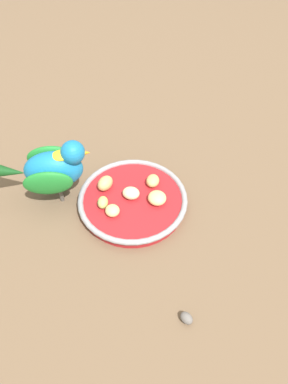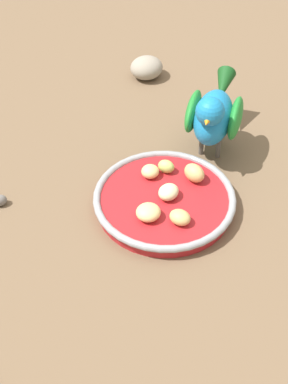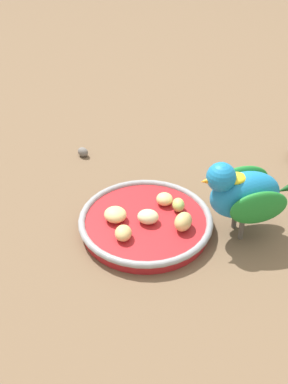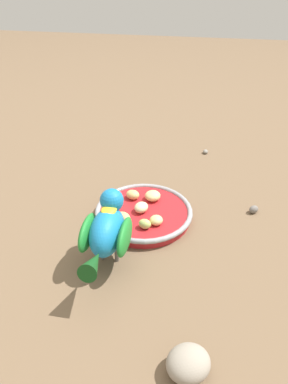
{
  "view_description": "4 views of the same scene",
  "coord_description": "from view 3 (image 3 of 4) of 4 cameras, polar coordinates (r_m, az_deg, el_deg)",
  "views": [
    {
      "loc": [
        0.04,
        0.46,
        0.55
      ],
      "look_at": [
        -0.01,
        0.02,
        0.04
      ],
      "focal_mm": 33.91,
      "sensor_mm": 36.0,
      "label": 1
    },
    {
      "loc": [
        -0.59,
        -0.13,
        0.62
      ],
      "look_at": [
        -0.01,
        0.04,
        0.05
      ],
      "focal_mm": 54.51,
      "sensor_mm": 36.0,
      "label": 2
    },
    {
      "loc": [
        -0.15,
        -0.63,
        0.57
      ],
      "look_at": [
        0.01,
        0.03,
        0.06
      ],
      "focal_mm": 51.25,
      "sensor_mm": 36.0,
      "label": 3
    },
    {
      "loc": [
        0.64,
        0.13,
        0.49
      ],
      "look_at": [
        -0.01,
        0.01,
        0.05
      ],
      "focal_mm": 34.3,
      "sensor_mm": 36.0,
      "label": 4
    }
  ],
  "objects": [
    {
      "name": "apple_piece_3",
      "position": [
        0.88,
        2.16,
        -0.75
      ],
      "size": [
        0.04,
        0.04,
        0.02
      ],
      "primitive_type": "ellipsoid",
      "rotation": [
        0.0,
        0.0,
        2.11
      ],
      "color": "#E5C67F",
      "rests_on": "feeding_bowl"
    },
    {
      "name": "pebble_0",
      "position": [
        1.05,
        -6.37,
        4.16
      ],
      "size": [
        0.03,
        0.03,
        0.02
      ],
      "primitive_type": "ellipsoid",
      "rotation": [
        0.0,
        0.0,
        2.2
      ],
      "color": "slate",
      "rests_on": "ground_plane"
    },
    {
      "name": "apple_piece_4",
      "position": [
        0.84,
        4.1,
        -3.1
      ],
      "size": [
        0.04,
        0.04,
        0.03
      ],
      "primitive_type": "ellipsoid",
      "rotation": [
        0.0,
        0.0,
        0.92
      ],
      "color": "tan",
      "rests_on": "feeding_bowl"
    },
    {
      "name": "apple_piece_5",
      "position": [
        0.85,
        -3.0,
        -2.36
      ],
      "size": [
        0.05,
        0.05,
        0.02
      ],
      "primitive_type": "ellipsoid",
      "rotation": [
        0.0,
        0.0,
        5.34
      ],
      "color": "#E5C67F",
      "rests_on": "feeding_bowl"
    },
    {
      "name": "ground_plane",
      "position": [
        0.86,
        -0.46,
        -4.69
      ],
      "size": [
        4.0,
        4.0,
        0.0
      ],
      "primitive_type": "plane",
      "color": "brown"
    },
    {
      "name": "apple_piece_1",
      "position": [
        0.85,
        0.42,
        -2.59
      ],
      "size": [
        0.04,
        0.04,
        0.02
      ],
      "primitive_type": "ellipsoid",
      "rotation": [
        0.0,
        0.0,
        2.77
      ],
      "color": "beige",
      "rests_on": "feeding_bowl"
    },
    {
      "name": "apple_piece_2",
      "position": [
        0.87,
        3.6,
        -1.35
      ],
      "size": [
        0.02,
        0.03,
        0.02
      ],
      "primitive_type": "ellipsoid",
      "rotation": [
        0.0,
        0.0,
        4.54
      ],
      "color": "#B2CC66",
      "rests_on": "feeding_bowl"
    },
    {
      "name": "apple_piece_0",
      "position": [
        0.82,
        -2.17,
        -4.29
      ],
      "size": [
        0.03,
        0.04,
        0.02
      ],
      "primitive_type": "ellipsoid",
      "rotation": [
        0.0,
        0.0,
        4.41
      ],
      "color": "tan",
      "rests_on": "feeding_bowl"
    },
    {
      "name": "feeding_bowl",
      "position": [
        0.86,
        0.17,
        -3.25
      ],
      "size": [
        0.21,
        0.21,
        0.03
      ],
      "color": "#AD1E23",
      "rests_on": "ground_plane"
    },
    {
      "name": "parrot",
      "position": [
        0.83,
        10.7,
        -0.02
      ],
      "size": [
        0.19,
        0.09,
        0.13
      ],
      "rotation": [
        0.0,
        0.0,
        3.14
      ],
      "color": "#59544C",
      "rests_on": "ground_plane"
    }
  ]
}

